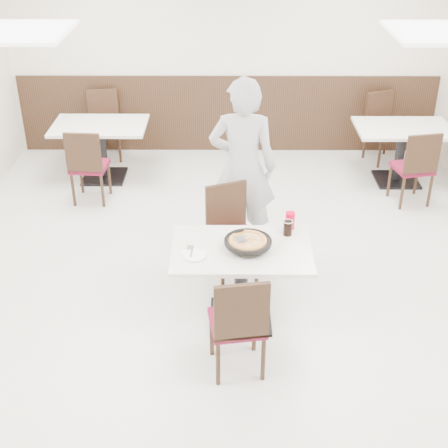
{
  "coord_description": "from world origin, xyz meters",
  "views": [
    {
      "loc": [
        -0.01,
        -5.05,
        3.56
      ],
      "look_at": [
        -0.03,
        -0.3,
        0.87
      ],
      "focal_mm": 50.0,
      "sensor_mm": 36.0,
      "label": 1
    }
  ],
  "objects_px": {
    "side_plate": "(195,256)",
    "bg_chair_left_near": "(89,164)",
    "cola_glass": "(288,228)",
    "chair_far": "(233,235)",
    "red_cup": "(290,220)",
    "bg_chair_right_far": "(385,129)",
    "main_table": "(241,284)",
    "chair_near": "(237,321)",
    "pizza": "(248,242)",
    "diner_person": "(243,168)",
    "bg_table_left": "(102,151)",
    "pizza_pan": "(248,245)",
    "bg_chair_right_near": "(413,166)",
    "bg_chair_left_far": "(105,127)",
    "bg_table_right": "(400,154)"
  },
  "relations": [
    {
      "from": "bg_chair_left_near",
      "to": "bg_chair_right_far",
      "type": "xyz_separation_m",
      "value": [
        3.85,
        1.23,
        0.0
      ]
    },
    {
      "from": "red_cup",
      "to": "bg_chair_left_near",
      "type": "height_order",
      "value": "bg_chair_left_near"
    },
    {
      "from": "chair_near",
      "to": "chair_far",
      "type": "height_order",
      "value": "same"
    },
    {
      "from": "chair_far",
      "to": "pizza",
      "type": "distance_m",
      "value": 0.77
    },
    {
      "from": "bg_table_left",
      "to": "bg_table_right",
      "type": "distance_m",
      "value": 3.88
    },
    {
      "from": "pizza_pan",
      "to": "bg_chair_right_far",
      "type": "height_order",
      "value": "bg_chair_right_far"
    },
    {
      "from": "chair_near",
      "to": "bg_chair_right_near",
      "type": "distance_m",
      "value": 3.68
    },
    {
      "from": "bg_chair_left_far",
      "to": "pizza",
      "type": "bearing_deg",
      "value": 106.44
    },
    {
      "from": "red_cup",
      "to": "side_plate",
      "type": "bearing_deg",
      "value": -150.1
    },
    {
      "from": "main_table",
      "to": "pizza_pan",
      "type": "distance_m",
      "value": 0.42
    },
    {
      "from": "cola_glass",
      "to": "diner_person",
      "type": "xyz_separation_m",
      "value": [
        -0.38,
        1.01,
        0.13
      ]
    },
    {
      "from": "bg_chair_left_far",
      "to": "bg_chair_right_near",
      "type": "distance_m",
      "value": 4.16
    },
    {
      "from": "bg_table_left",
      "to": "chair_near",
      "type": "bearing_deg",
      "value": -64.83
    },
    {
      "from": "chair_near",
      "to": "bg_table_right",
      "type": "distance_m",
      "value": 4.18
    },
    {
      "from": "cola_glass",
      "to": "chair_far",
      "type": "bearing_deg",
      "value": 136.73
    },
    {
      "from": "pizza_pan",
      "to": "bg_table_left",
      "type": "bearing_deg",
      "value": 121.0
    },
    {
      "from": "chair_far",
      "to": "red_cup",
      "type": "bearing_deg",
      "value": 124.75
    },
    {
      "from": "red_cup",
      "to": "bg_chair_right_near",
      "type": "bearing_deg",
      "value": 50.05
    },
    {
      "from": "side_plate",
      "to": "bg_table_right",
      "type": "xyz_separation_m",
      "value": [
        2.51,
        3.07,
        -0.38
      ]
    },
    {
      "from": "cola_glass",
      "to": "bg_chair_left_far",
      "type": "height_order",
      "value": "bg_chair_left_far"
    },
    {
      "from": "bg_chair_left_near",
      "to": "diner_person",
      "type": "bearing_deg",
      "value": -27.75
    },
    {
      "from": "main_table",
      "to": "red_cup",
      "type": "xyz_separation_m",
      "value": [
        0.44,
        0.35,
        0.45
      ]
    },
    {
      "from": "pizza",
      "to": "bg_table_left",
      "type": "height_order",
      "value": "pizza"
    },
    {
      "from": "pizza",
      "to": "diner_person",
      "type": "distance_m",
      "value": 1.25
    },
    {
      "from": "cola_glass",
      "to": "bg_chair_right_far",
      "type": "distance_m",
      "value": 3.76
    },
    {
      "from": "chair_far",
      "to": "bg_chair_right_near",
      "type": "bearing_deg",
      "value": -164.6
    },
    {
      "from": "side_plate",
      "to": "bg_table_left",
      "type": "relative_size",
      "value": 0.16
    },
    {
      "from": "chair_near",
      "to": "bg_chair_right_far",
      "type": "relative_size",
      "value": 1.0
    },
    {
      "from": "diner_person",
      "to": "bg_table_left",
      "type": "height_order",
      "value": "diner_person"
    },
    {
      "from": "bg_chair_right_near",
      "to": "side_plate",
      "type": "bearing_deg",
      "value": -146.72
    },
    {
      "from": "bg_chair_left_near",
      "to": "cola_glass",
      "type": "bearing_deg",
      "value": -40.15
    },
    {
      "from": "bg_chair_right_near",
      "to": "bg_table_left",
      "type": "bearing_deg",
      "value": 158.81
    },
    {
      "from": "chair_near",
      "to": "bg_chair_left_near",
      "type": "bearing_deg",
      "value": 111.01
    },
    {
      "from": "chair_near",
      "to": "side_plate",
      "type": "height_order",
      "value": "chair_near"
    },
    {
      "from": "side_plate",
      "to": "bg_chair_right_near",
      "type": "relative_size",
      "value": 0.2
    },
    {
      "from": "bg_chair_right_far",
      "to": "bg_table_left",
      "type": "bearing_deg",
      "value": -15.0
    },
    {
      "from": "bg_table_left",
      "to": "bg_chair_right_far",
      "type": "height_order",
      "value": "bg_chair_right_far"
    },
    {
      "from": "pizza",
      "to": "chair_near",
      "type": "bearing_deg",
      "value": -98.54
    },
    {
      "from": "red_cup",
      "to": "bg_chair_left_near",
      "type": "distance_m",
      "value": 3.04
    },
    {
      "from": "side_plate",
      "to": "bg_chair_left_near",
      "type": "relative_size",
      "value": 0.2
    },
    {
      "from": "pizza",
      "to": "red_cup",
      "type": "relative_size",
      "value": 2.04
    },
    {
      "from": "main_table",
      "to": "bg_chair_left_near",
      "type": "xyz_separation_m",
      "value": [
        -1.8,
        2.37,
        0.1
      ]
    },
    {
      "from": "chair_near",
      "to": "main_table",
      "type": "bearing_deg",
      "value": 76.9
    },
    {
      "from": "bg_chair_right_far",
      "to": "diner_person",
      "type": "bearing_deg",
      "value": 25.6
    },
    {
      "from": "main_table",
      "to": "chair_near",
      "type": "relative_size",
      "value": 1.26
    },
    {
      "from": "side_plate",
      "to": "bg_chair_left_near",
      "type": "distance_m",
      "value": 2.88
    },
    {
      "from": "side_plate",
      "to": "bg_chair_left_far",
      "type": "distance_m",
      "value": 4.07
    },
    {
      "from": "pizza_pan",
      "to": "diner_person",
      "type": "xyz_separation_m",
      "value": [
        -0.02,
        1.25,
        0.15
      ]
    },
    {
      "from": "chair_far",
      "to": "bg_chair_right_far",
      "type": "bearing_deg",
      "value": -147.97
    },
    {
      "from": "red_cup",
      "to": "bg_chair_right_far",
      "type": "relative_size",
      "value": 0.17
    }
  ]
}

